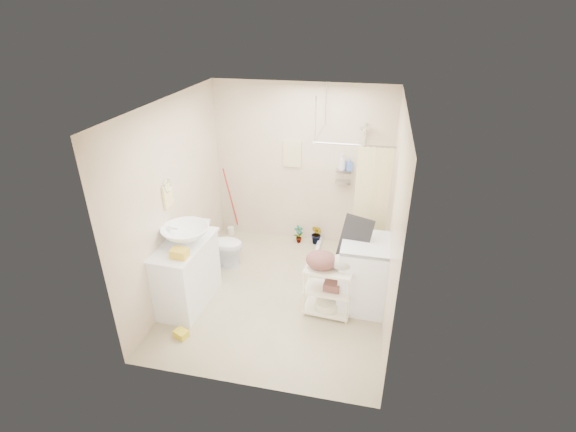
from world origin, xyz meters
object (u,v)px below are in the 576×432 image
(toilet, at_px, (220,245))
(washing_machine, at_px, (366,274))
(laundry_rack, at_px, (328,286))
(vanity, at_px, (185,273))

(toilet, height_order, washing_machine, washing_machine)
(washing_machine, height_order, laundry_rack, washing_machine)
(vanity, relative_size, washing_machine, 1.08)
(laundry_rack, bearing_deg, toilet, 160.71)
(washing_machine, xyz_separation_m, laundry_rack, (-0.45, -0.27, -0.07))
(vanity, height_order, toilet, vanity)
(vanity, distance_m, washing_machine, 2.34)
(vanity, height_order, laundry_rack, vanity)
(vanity, bearing_deg, laundry_rack, 8.56)
(vanity, bearing_deg, washing_machine, 14.20)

